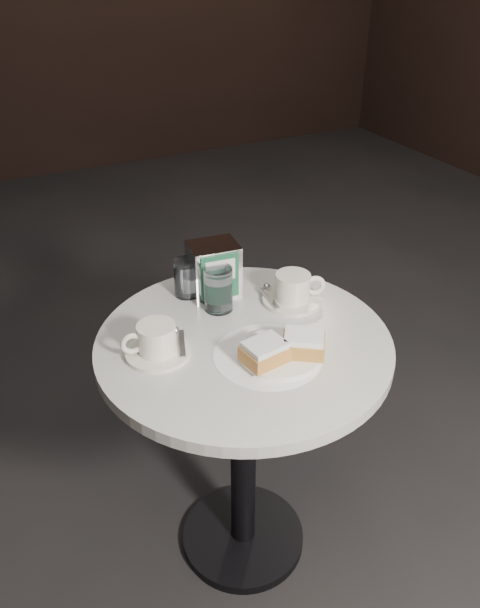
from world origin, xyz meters
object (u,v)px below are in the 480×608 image
object	(u,v)px
beignet_plate	(282,350)
water_glass_right	(218,290)
coffee_cup_right	(293,290)
napkin_dispenser	(214,270)
cafe_table	(244,402)
coffee_cup_left	(156,342)
water_glass_left	(186,278)

from	to	relation	value
beignet_plate	water_glass_right	distance (m)	0.26
coffee_cup_right	napkin_dispenser	world-z (taller)	napkin_dispenser
beignet_plate	napkin_dispenser	world-z (taller)	napkin_dispenser
beignet_plate	water_glass_right	bearing A→B (deg)	98.74
cafe_table	coffee_cup_left	size ratio (longest dim) A/B	4.55
cafe_table	coffee_cup_right	xyz separation A→B (m)	(0.19, 0.09, 0.23)
napkin_dispenser	coffee_cup_left	bearing A→B (deg)	-134.66
water_glass_right	water_glass_left	bearing A→B (deg)	114.68
coffee_cup_right	water_glass_left	bearing A→B (deg)	166.76
cafe_table	coffee_cup_left	bearing A→B (deg)	170.32
water_glass_left	cafe_table	bearing A→B (deg)	-79.83
beignet_plate	napkin_dispenser	bearing A→B (deg)	93.11
water_glass_left	napkin_dispenser	bearing A→B (deg)	-23.00
cafe_table	coffee_cup_right	size ratio (longest dim) A/B	3.77
coffee_cup_right	napkin_dispenser	size ratio (longest dim) A/B	1.37
cafe_table	water_glass_left	size ratio (longest dim) A/B	7.37
water_glass_right	napkin_dispenser	bearing A→B (deg)	73.70
coffee_cup_left	water_glass_right	world-z (taller)	water_glass_right
cafe_table	beignet_plate	xyz separation A→B (m)	(0.04, -0.11, 0.22)
coffee_cup_left	water_glass_left	bearing A→B (deg)	57.49
coffee_cup_left	water_glass_right	size ratio (longest dim) A/B	1.41
napkin_dispenser	cafe_table	bearing A→B (deg)	-89.82
coffee_cup_left	water_glass_right	xyz separation A→B (m)	(0.20, 0.11, 0.02)
water_glass_right	coffee_cup_right	bearing A→B (deg)	-16.40
coffee_cup_right	water_glass_right	world-z (taller)	water_glass_right
coffee_cup_left	water_glass_right	distance (m)	0.23
coffee_cup_left	napkin_dispenser	distance (m)	0.29
napkin_dispenser	water_glass_left	bearing A→B (deg)	163.37
water_glass_right	beignet_plate	bearing A→B (deg)	-81.26
cafe_table	water_glass_left	bearing A→B (deg)	100.17
beignet_plate	water_glass_left	distance (m)	0.37
cafe_table	beignet_plate	distance (m)	0.25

